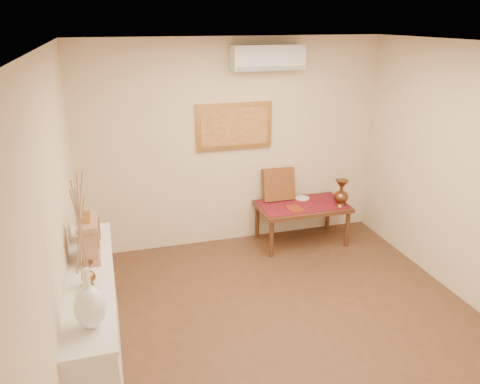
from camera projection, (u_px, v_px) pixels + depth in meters
name	position (u px, v px, depth m)	size (l,w,h in m)	color
floor	(296.00, 336.00, 4.55)	(4.50, 4.50, 0.00)	brown
ceiling	(311.00, 46.00, 3.61)	(4.50, 4.50, 0.00)	silver
wall_back	(234.00, 145.00, 6.10)	(4.00, 0.02, 2.70)	beige
wall_left	(60.00, 235.00, 3.56)	(0.02, 4.50, 2.70)	beige
white_vase	(83.00, 253.00, 2.91)	(0.21, 0.21, 1.10)	white
candlestick	(87.00, 290.00, 3.32)	(0.11, 0.11, 0.22)	silver
brass_urn_small	(88.00, 271.00, 3.54)	(0.11, 0.11, 0.25)	brown
table_cloth	(302.00, 204.00, 6.27)	(1.14, 0.59, 0.01)	maroon
brass_urn_tall	(341.00, 190.00, 6.14)	(0.19, 0.19, 0.44)	brown
plate	(302.00, 198.00, 6.46)	(0.20, 0.20, 0.01)	white
menu	(295.00, 209.00, 6.11)	(0.18, 0.25, 0.01)	maroon
cushion	(278.00, 184.00, 6.36)	(0.44, 0.10, 0.44)	#5A1A12
display_ledge	(96.00, 326.00, 3.90)	(0.37, 2.02, 0.98)	white
mantel_clock	(89.00, 239.00, 3.94)	(0.17, 0.36, 0.41)	#AF7A5A
wooden_chest	(91.00, 226.00, 4.30)	(0.16, 0.21, 0.24)	#AF7A5A
low_table	(302.00, 209.00, 6.30)	(1.20, 0.70, 0.55)	#522C18
painting	(234.00, 126.00, 5.99)	(1.00, 0.06, 0.60)	#B37D39
ac_unit	(268.00, 58.00, 5.71)	(0.90, 0.25, 0.30)	white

